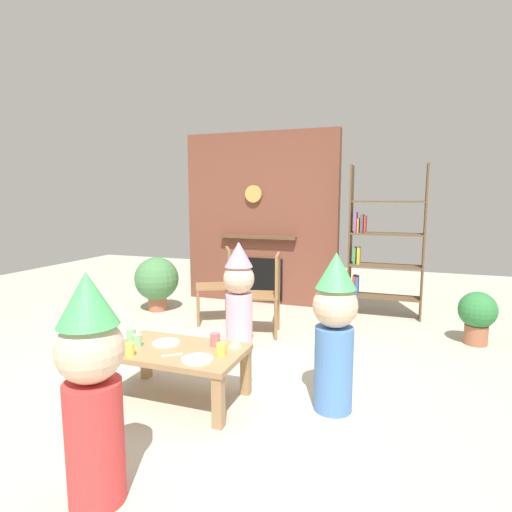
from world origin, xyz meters
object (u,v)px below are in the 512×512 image
object	(u,v)px
paper_plate_rear	(197,359)
child_in_pink	(335,328)
dining_chair_middle	(269,289)
coffee_table	(177,357)
paper_cup_near_right	(221,349)
birthday_cake_slice	(235,341)
paper_cup_center	(130,350)
potted_plant_tall	(477,314)
paper_cup_near_left	(131,335)
paper_plate_front	(166,343)
child_by_the_chairs	(239,294)
potted_plant_short	(157,280)
bookshelf	(380,247)
child_with_cone_hat	(92,383)
dining_chair_left	(220,280)
paper_cup_far_right	(215,339)
paper_cup_far_left	(137,341)

from	to	relation	value
paper_plate_rear	child_in_pink	bearing A→B (deg)	23.55
dining_chair_middle	coffee_table	bearing A→B (deg)	71.16
paper_cup_near_right	child_in_pink	xyz separation A→B (m)	(0.75, 0.24, 0.16)
birthday_cake_slice	dining_chair_middle	world-z (taller)	dining_chair_middle
paper_cup_center	paper_plate_rear	xyz separation A→B (m)	(0.48, 0.09, -0.04)
potted_plant_tall	paper_cup_near_left	bearing A→B (deg)	-142.97
paper_cup_near_left	dining_chair_middle	world-z (taller)	dining_chair_middle
paper_cup_center	paper_plate_rear	distance (m)	0.49
child_in_pink	dining_chair_middle	xyz separation A→B (m)	(-0.93, 1.41, -0.09)
paper_plate_front	potted_plant_tall	bearing A→B (deg)	39.57
paper_cup_center	child_by_the_chairs	world-z (taller)	child_by_the_chairs
paper_plate_rear	potted_plant_short	size ratio (longest dim) A/B	0.30
paper_cup_near_left	dining_chair_middle	xyz separation A→B (m)	(0.60, 1.62, 0.07)
bookshelf	paper_plate_front	size ratio (longest dim) A/B	9.22
paper_cup_near_left	paper_cup_near_right	world-z (taller)	paper_cup_near_left
coffee_table	paper_cup_near_right	xyz separation A→B (m)	(0.36, -0.00, 0.11)
coffee_table	paper_plate_front	distance (m)	0.17
paper_plate_front	bookshelf	bearing A→B (deg)	63.15
bookshelf	paper_cup_near_left	distance (m)	3.31
child_with_cone_hat	child_in_pink	xyz separation A→B (m)	(0.96, 1.29, -0.02)
potted_plant_short	child_in_pink	bearing A→B (deg)	-35.20
child_by_the_chairs	dining_chair_middle	bearing A→B (deg)	172.06
paper_plate_rear	paper_cup_center	bearing A→B (deg)	-169.65
dining_chair_left	potted_plant_short	distance (m)	1.02
dining_chair_middle	paper_cup_far_right	bearing A→B (deg)	79.61
paper_plate_front	paper_cup_far_left	bearing A→B (deg)	-143.26
paper_plate_rear	child_with_cone_hat	xyz separation A→B (m)	(-0.08, -0.91, 0.21)
paper_cup_far_left	potted_plant_tall	distance (m)	3.35
paper_cup_far_left	child_in_pink	size ratio (longest dim) A/B	0.08
paper_plate_rear	paper_cup_far_right	bearing A→B (deg)	90.31
paper_cup_center	paper_cup_far_right	xyz separation A→B (m)	(0.48, 0.38, 0.00)
bookshelf	potted_plant_short	distance (m)	2.93
dining_chair_left	potted_plant_short	world-z (taller)	dining_chair_left
paper_cup_center	paper_cup_far_left	size ratio (longest dim) A/B	1.02
coffee_table	birthday_cake_slice	size ratio (longest dim) A/B	9.83
bookshelf	paper_plate_rear	distance (m)	3.19
paper_cup_near_right	potted_plant_tall	distance (m)	2.83
child_in_pink	paper_plate_rear	bearing A→B (deg)	11.45
paper_cup_near_right	child_by_the_chairs	xyz separation A→B (m)	(-0.29, 1.07, 0.14)
bookshelf	child_with_cone_hat	bearing A→B (deg)	-105.88
paper_plate_rear	child_by_the_chairs	world-z (taller)	child_by_the_chairs
paper_cup_near_right	dining_chair_left	distance (m)	2.13
paper_plate_front	potted_plant_short	xyz separation A→B (m)	(-1.39, 2.03, 0.01)
paper_cup_near_left	child_by_the_chairs	distance (m)	1.15
paper_cup_near_right	potted_plant_tall	world-z (taller)	potted_plant_tall
bookshelf	paper_cup_center	world-z (taller)	bookshelf
child_by_the_chairs	dining_chair_middle	distance (m)	0.60
paper_plate_rear	potted_plant_tall	xyz separation A→B (m)	(2.04, 2.21, -0.08)
coffee_table	paper_plate_rear	xyz separation A→B (m)	(0.24, -0.14, 0.07)
paper_cup_near_right	paper_cup_far_left	bearing A→B (deg)	-175.60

